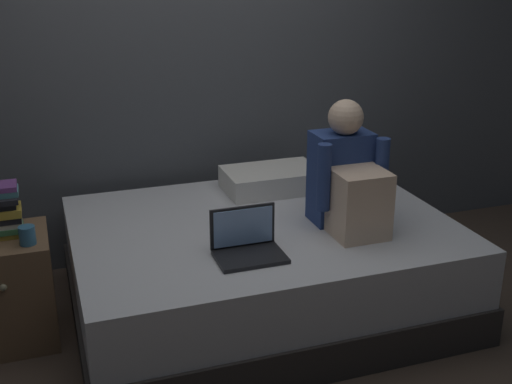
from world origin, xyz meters
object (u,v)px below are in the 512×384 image
nightstand (7,289)px  laptop (246,244)px  pillow (271,180)px  mug (27,235)px  person_sitting (348,180)px  bed (262,266)px

nightstand → laptop: (1.10, -0.48, 0.29)m
pillow → mug: bearing=-162.1°
person_sitting → laptop: bearing=-164.6°
nightstand → pillow: (1.52, 0.33, 0.30)m
bed → laptop: bearing=-119.8°
pillow → mug: mug is taller
nightstand → laptop: size_ratio=1.75×
person_sitting → laptop: person_sitting is taller
nightstand → mug: size_ratio=6.22×
bed → mug: bearing=179.9°
nightstand → pillow: size_ratio=1.00×
person_sitting → laptop: 0.65m
laptop → mug: bearing=159.7°
bed → mug: size_ratio=22.22×
laptop → person_sitting: bearing=15.4°
bed → nightstand: size_ratio=3.57×
person_sitting → pillow: (-0.18, 0.64, -0.19)m
laptop → mug: size_ratio=3.56×
bed → person_sitting: size_ratio=3.05×
nightstand → mug: mug is taller
nightstand → mug: bearing=-42.7°
person_sitting → mug: bearing=173.0°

